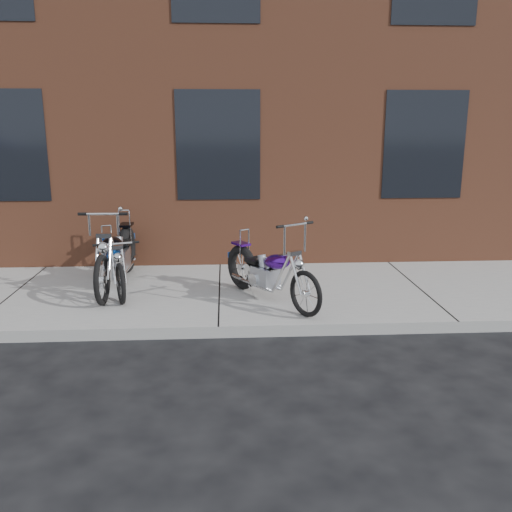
{
  "coord_description": "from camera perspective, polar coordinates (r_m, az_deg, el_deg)",
  "views": [
    {
      "loc": [
        0.1,
        -6.21,
        2.55
      ],
      "look_at": [
        0.5,
        0.8,
        0.84
      ],
      "focal_mm": 38.0,
      "sensor_mm": 36.0,
      "label": 1
    }
  ],
  "objects": [
    {
      "name": "chopper_purple",
      "position": [
        7.49,
        1.37,
        -1.93
      ],
      "size": [
        1.19,
        1.83,
        1.18
      ],
      "rotation": [
        0.0,
        0.0,
        -1.01
      ],
      "color": "black",
      "rests_on": "sidewalk"
    },
    {
      "name": "sidewalk",
      "position": [
        8.1,
        -3.86,
        -4.1
      ],
      "size": [
        22.0,
        3.0,
        0.15
      ],
      "primitive_type": "cube",
      "color": "gray",
      "rests_on": "ground"
    },
    {
      "name": "chopper_blue",
      "position": [
        8.3,
        -14.8,
        -0.98
      ],
      "size": [
        0.77,
        1.91,
        0.86
      ],
      "rotation": [
        0.0,
        0.0,
        -1.25
      ],
      "color": "black",
      "rests_on": "sidewalk"
    },
    {
      "name": "ground",
      "position": [
        6.71,
        -3.96,
        -8.64
      ],
      "size": [
        120.0,
        120.0,
        0.0
      ],
      "primitive_type": "plane",
      "color": "black",
      "rests_on": "ground"
    },
    {
      "name": "building_brick",
      "position": [
        14.28,
        -3.9,
        19.53
      ],
      "size": [
        22.0,
        10.0,
        8.0
      ],
      "primitive_type": "cube",
      "color": "brown",
      "rests_on": "ground"
    },
    {
      "name": "chopper_third",
      "position": [
        8.45,
        -14.45,
        -0.16
      ],
      "size": [
        0.59,
        2.42,
        1.23
      ],
      "rotation": [
        0.0,
        0.0,
        -1.6
      ],
      "color": "black",
      "rests_on": "sidewalk"
    }
  ]
}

